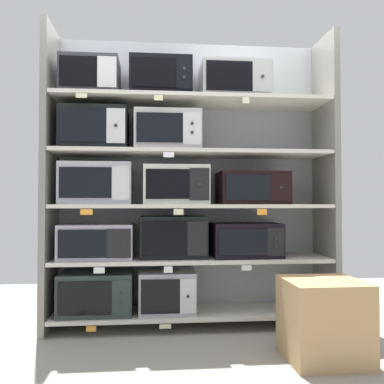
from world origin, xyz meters
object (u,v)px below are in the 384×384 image
(microwave_1, at_px, (167,291))
(microwave_3, at_px, (173,237))
(microwave_4, at_px, (245,240))
(microwave_8, at_px, (95,130))
(microwave_2, at_px, (97,241))
(microwave_6, at_px, (176,185))
(microwave_9, at_px, (167,132))
(microwave_11, at_px, (161,80))
(shipping_carton, at_px, (324,320))
(microwave_12, at_px, (234,82))
(microwave_7, at_px, (252,188))
(microwave_5, at_px, (97,184))
(microwave_10, at_px, (91,78))
(microwave_0, at_px, (97,292))

(microwave_1, distance_m, microwave_3, 0.44)
(microwave_4, xyz_separation_m, microwave_8, (-1.22, -0.00, 0.89))
(microwave_2, xyz_separation_m, microwave_6, (0.63, 0.00, 0.45))
(microwave_1, distance_m, microwave_2, 0.69)
(microwave_1, height_order, microwave_4, microwave_4)
(microwave_3, height_order, microwave_9, microwave_9)
(microwave_11, distance_m, shipping_carton, 2.19)
(microwave_8, bearing_deg, microwave_12, -0.01)
(microwave_3, distance_m, microwave_4, 0.60)
(microwave_6, bearing_deg, microwave_8, -179.99)
(microwave_4, bearing_deg, microwave_11, -180.00)
(microwave_9, height_order, microwave_12, microwave_12)
(microwave_7, bearing_deg, microwave_2, -180.00)
(microwave_2, distance_m, microwave_11, 1.40)
(microwave_9, bearing_deg, microwave_6, -0.02)
(microwave_1, height_order, microwave_5, microwave_5)
(microwave_4, relative_size, microwave_7, 1.00)
(microwave_2, height_order, microwave_11, microwave_11)
(microwave_6, height_order, microwave_10, microwave_10)
(microwave_1, xyz_separation_m, microwave_5, (-0.56, 0.00, 0.86))
(microwave_7, height_order, microwave_11, microwave_11)
(microwave_0, bearing_deg, shipping_carton, -28.30)
(microwave_9, bearing_deg, microwave_0, -179.98)
(microwave_2, relative_size, microwave_7, 1.04)
(microwave_9, distance_m, microwave_10, 0.75)
(microwave_0, relative_size, microwave_6, 1.09)
(microwave_2, xyz_separation_m, microwave_8, (-0.02, 0.00, 0.89))
(microwave_2, distance_m, microwave_3, 0.61)
(microwave_8, bearing_deg, shipping_carton, -27.96)
(microwave_0, relative_size, microwave_9, 1.07)
(microwave_12, bearing_deg, microwave_5, 179.98)
(microwave_4, bearing_deg, shipping_carton, -68.62)
(microwave_4, xyz_separation_m, microwave_9, (-0.64, 0.00, 0.88))
(microwave_5, bearing_deg, microwave_8, -179.34)
(microwave_0, height_order, microwave_11, microwave_11)
(microwave_5, height_order, microwave_7, microwave_5)
(microwave_1, relative_size, microwave_8, 0.85)
(microwave_1, relative_size, microwave_10, 0.98)
(microwave_4, height_order, microwave_10, microwave_10)
(microwave_5, distance_m, microwave_11, 0.99)
(microwave_0, bearing_deg, microwave_6, 0.02)
(microwave_9, distance_m, microwave_12, 0.70)
(microwave_7, xyz_separation_m, shipping_carton, (0.27, -0.82, -0.87))
(microwave_4, relative_size, microwave_9, 1.04)
(microwave_7, relative_size, microwave_9, 1.04)
(microwave_11, bearing_deg, microwave_12, -0.01)
(microwave_3, relative_size, microwave_5, 0.95)
(microwave_3, height_order, shipping_carton, microwave_3)
(microwave_7, bearing_deg, shipping_carton, -72.06)
(microwave_2, xyz_separation_m, microwave_7, (1.26, 0.00, 0.43))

